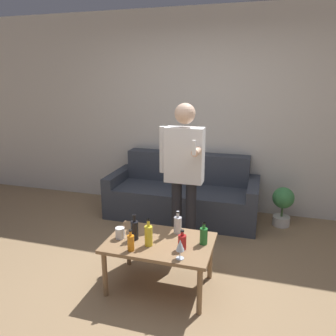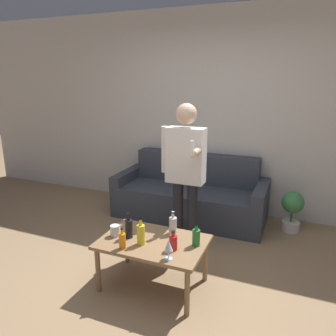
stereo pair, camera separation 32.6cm
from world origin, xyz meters
name	(u,v)px [view 1 (the left image)]	position (x,y,z in m)	size (l,w,h in m)	color
ground_plane	(156,295)	(0.00, 0.00, 0.00)	(16.00, 16.00, 0.00)	#997A56
wall_back	(204,113)	(0.00, 2.15, 1.35)	(8.00, 0.06, 2.70)	silver
couch	(183,195)	(-0.19, 1.74, 0.29)	(1.97, 0.81, 0.82)	#383D47
coffee_table	(160,246)	(0.00, 0.13, 0.40)	(0.92, 0.61, 0.45)	#8E6B47
bottle_orange	(149,235)	(-0.07, 0.04, 0.54)	(0.07, 0.07, 0.24)	yellow
bottle_green	(131,242)	(-0.18, -0.08, 0.52)	(0.06, 0.06, 0.19)	orange
bottle_dark	(178,224)	(0.11, 0.33, 0.53)	(0.07, 0.07, 0.21)	silver
bottle_yellow	(182,242)	(0.22, 0.06, 0.52)	(0.07, 0.07, 0.17)	#B21E1E
bottle_red	(135,230)	(-0.22, 0.11, 0.54)	(0.07, 0.07, 0.23)	black
bottle_clear	(204,235)	(0.37, 0.19, 0.53)	(0.07, 0.07, 0.20)	#23752D
wine_glass_near	(180,246)	(0.24, -0.09, 0.56)	(0.07, 0.07, 0.16)	silver
cup_on_table	(120,233)	(-0.35, 0.09, 0.50)	(0.08, 0.08, 0.10)	white
person_standing_front	(184,166)	(0.03, 0.88, 0.93)	(0.47, 0.41, 1.58)	#232328
potted_plant	(283,203)	(1.09, 1.77, 0.30)	(0.26, 0.26, 0.50)	silver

